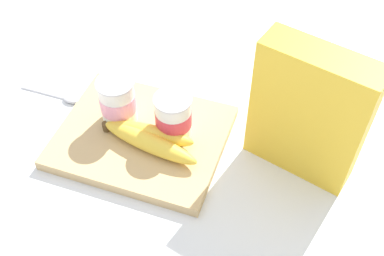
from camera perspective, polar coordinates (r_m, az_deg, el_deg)
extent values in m
plane|color=white|center=(0.89, -5.94, -1.52)|extent=(2.40, 2.40, 0.00)
cube|color=tan|center=(0.88, -6.00, -1.07)|extent=(0.30, 0.24, 0.02)
cube|color=yellow|center=(0.78, 13.75, 1.68)|extent=(0.19, 0.11, 0.24)
cylinder|color=white|center=(0.87, -8.86, 3.11)|extent=(0.06, 0.06, 0.09)
cylinder|color=pink|center=(0.87, -8.86, 3.11)|extent=(0.07, 0.07, 0.03)
cylinder|color=silver|center=(0.84, -9.22, 5.34)|extent=(0.07, 0.07, 0.00)
cylinder|color=white|center=(0.83, -2.24, 1.28)|extent=(0.06, 0.06, 0.08)
cylinder|color=#DB384C|center=(0.83, -2.24, 1.28)|extent=(0.06, 0.06, 0.03)
cylinder|color=silver|center=(0.80, -2.33, 3.42)|extent=(0.07, 0.07, 0.00)
ellipsoid|color=yellow|center=(0.83, -5.08, -1.75)|extent=(0.19, 0.06, 0.03)
ellipsoid|color=yellow|center=(0.85, -5.17, -0.63)|extent=(0.17, 0.04, 0.03)
cylinder|color=brown|center=(0.88, -10.21, 0.16)|extent=(0.01, 0.01, 0.02)
cylinder|color=silver|center=(1.01, -17.13, 4.07)|extent=(0.11, 0.01, 0.01)
ellipsoid|color=silver|center=(0.98, -14.17, 3.41)|extent=(0.04, 0.02, 0.01)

